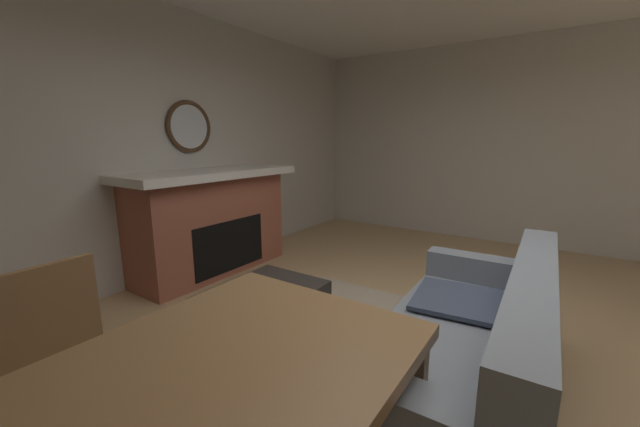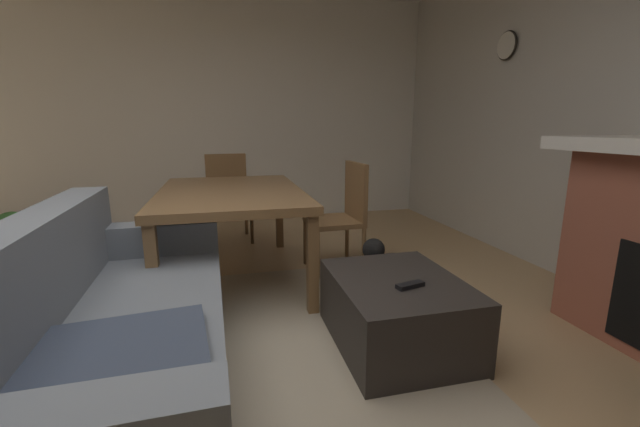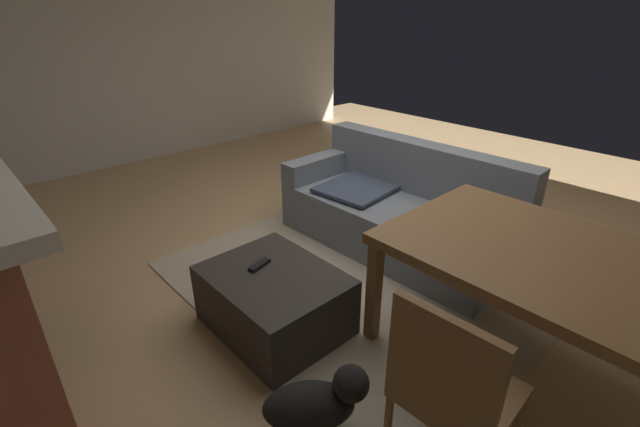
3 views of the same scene
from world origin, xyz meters
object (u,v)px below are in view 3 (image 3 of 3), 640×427
at_px(tv_remote, 259,265).
at_px(small_dog, 316,402).
at_px(dining_chair_south, 451,388).
at_px(couch, 399,212).
at_px(dining_table, 554,267).
at_px(ottoman_coffee_table, 275,301).

height_order(tv_remote, small_dog, tv_remote).
bearing_deg(dining_chair_south, couch, 132.99).
relative_size(tv_remote, dining_chair_south, 0.17).
xyz_separation_m(couch, dining_table, (1.41, -0.57, 0.36)).
relative_size(couch, ottoman_coffee_table, 2.31).
bearing_deg(small_dog, dining_chair_south, 25.18).
height_order(couch, ottoman_coffee_table, couch).
height_order(ottoman_coffee_table, tv_remote, tv_remote).
distance_m(tv_remote, small_dog, 0.95).
distance_m(dining_chair_south, small_dog, 0.66).
height_order(ottoman_coffee_table, dining_table, dining_table).
relative_size(dining_table, small_dog, 3.38).
bearing_deg(couch, tv_remote, -89.20).
bearing_deg(tv_remote, small_dog, -32.92).
bearing_deg(dining_table, small_dog, -113.50).
bearing_deg(ottoman_coffee_table, dining_chair_south, -3.50).
height_order(dining_table, small_dog, dining_table).
bearing_deg(small_dog, couch, 116.92).
distance_m(couch, tv_remote, 1.45).
height_order(ottoman_coffee_table, small_dog, ottoman_coffee_table).
relative_size(couch, tv_remote, 12.29).
relative_size(dining_chair_south, small_dog, 1.89).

